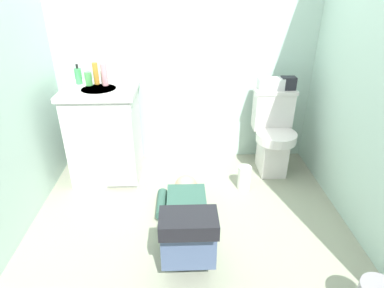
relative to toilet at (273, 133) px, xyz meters
name	(u,v)px	position (x,y,z in m)	size (l,w,h in m)	color
ground_plane	(189,228)	(-0.78, -0.78, -0.39)	(2.82, 3.11, 0.04)	gray
wall_back	(185,32)	(-0.78, 0.32, 0.83)	(2.48, 0.08, 2.40)	silver
toilet	(273,133)	(0.00, 0.00, 0.00)	(0.36, 0.46, 0.75)	silver
vanity_cabinet	(106,133)	(-1.49, -0.04, 0.05)	(0.60, 0.53, 0.82)	silver
faucet	(102,77)	(-1.49, 0.10, 0.50)	(0.02, 0.02, 0.10)	silver
person_plumber	(187,221)	(-0.80, -0.93, -0.19)	(0.39, 1.06, 0.52)	#33594C
tissue_box	(271,84)	(-0.05, 0.09, 0.43)	(0.22, 0.11, 0.10)	silver
toiletry_bag	(288,83)	(0.10, 0.09, 0.44)	(0.12, 0.09, 0.11)	#26262D
soap_dispenser	(78,76)	(-1.68, 0.08, 0.52)	(0.06, 0.06, 0.17)	#419D59
bottle_green	(89,79)	(-1.59, 0.04, 0.51)	(0.06, 0.06, 0.11)	#4DA553
bottle_amber	(96,74)	(-1.53, 0.07, 0.54)	(0.04, 0.04, 0.18)	gold
bottle_pink	(104,75)	(-1.45, 0.03, 0.54)	(0.05, 0.05, 0.18)	pink
paper_towel_roll	(244,178)	(-0.30, -0.32, -0.26)	(0.11, 0.11, 0.21)	white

